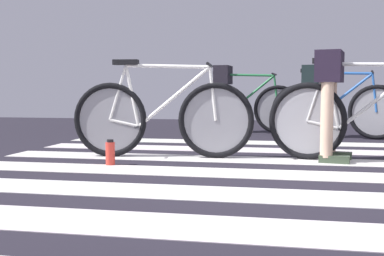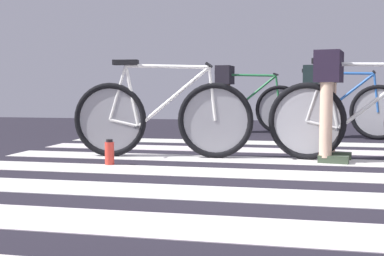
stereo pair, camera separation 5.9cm
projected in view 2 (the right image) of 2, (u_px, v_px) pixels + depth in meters
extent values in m
cube|color=black|center=(280.00, 181.00, 3.56)|extent=(18.00, 14.00, 0.02)
cube|color=silver|center=(285.00, 232.00, 2.23)|extent=(5.20, 0.44, 0.00)
cube|color=silver|center=(253.00, 195.00, 3.01)|extent=(5.20, 0.44, 0.00)
cube|color=silver|center=(273.00, 174.00, 3.75)|extent=(5.20, 0.44, 0.00)
cube|color=silver|center=(276.00, 161.00, 4.49)|extent=(5.20, 0.44, 0.00)
cube|color=silver|center=(280.00, 151.00, 5.22)|extent=(5.20, 0.44, 0.00)
cube|color=beige|center=(279.00, 143.00, 5.96)|extent=(5.20, 0.44, 0.00)
torus|color=black|center=(110.00, 120.00, 4.75)|extent=(0.72, 0.12, 0.72)
torus|color=black|center=(215.00, 121.00, 4.63)|extent=(0.72, 0.12, 0.72)
cylinder|color=gray|center=(110.00, 120.00, 4.75)|extent=(0.61, 0.06, 0.61)
cylinder|color=gray|center=(215.00, 121.00, 4.63)|extent=(0.61, 0.06, 0.61)
cylinder|color=white|center=(167.00, 66.00, 4.64)|extent=(0.80, 0.10, 0.05)
cylinder|color=white|center=(173.00, 97.00, 4.66)|extent=(0.70, 0.09, 0.59)
cylinder|color=white|center=(132.00, 96.00, 4.70)|extent=(0.16, 0.05, 0.59)
cylinder|color=white|center=(124.00, 123.00, 4.73)|extent=(0.29, 0.05, 0.09)
cylinder|color=white|center=(118.00, 93.00, 4.72)|extent=(0.19, 0.04, 0.53)
cylinder|color=white|center=(212.00, 94.00, 4.61)|extent=(0.09, 0.04, 0.50)
cube|color=black|center=(126.00, 62.00, 4.68)|extent=(0.25, 0.11, 0.05)
cylinder|color=black|center=(209.00, 65.00, 4.59)|extent=(0.07, 0.52, 0.03)
cylinder|color=#4C4C51|center=(138.00, 126.00, 4.72)|extent=(0.05, 0.34, 0.02)
torus|color=black|center=(307.00, 121.00, 4.52)|extent=(0.71, 0.19, 0.72)
cylinder|color=gray|center=(307.00, 121.00, 4.52)|extent=(0.60, 0.12, 0.61)
cylinder|color=#BBBCBE|center=(373.00, 64.00, 4.27)|extent=(0.79, 0.18, 0.05)
cylinder|color=#BBBCBE|center=(379.00, 98.00, 4.27)|extent=(0.70, 0.16, 0.59)
cylinder|color=#BBBCBE|center=(332.00, 96.00, 4.42)|extent=(0.16, 0.06, 0.59)
cylinder|color=#BBBCBE|center=(322.00, 125.00, 4.47)|extent=(0.29, 0.08, 0.09)
cylinder|color=#BBBCBE|center=(316.00, 93.00, 4.47)|extent=(0.19, 0.06, 0.53)
cube|color=black|center=(326.00, 61.00, 4.42)|extent=(0.25, 0.13, 0.05)
cylinder|color=#4C4C51|center=(338.00, 129.00, 4.42)|extent=(0.08, 0.34, 0.02)
cylinder|color=beige|center=(330.00, 105.00, 4.57)|extent=(0.11, 0.11, 0.90)
cylinder|color=beige|center=(326.00, 106.00, 4.31)|extent=(0.11, 0.11, 0.90)
cube|color=black|center=(329.00, 67.00, 4.41)|extent=(0.29, 0.44, 0.28)
cube|color=#374633|center=(337.00, 156.00, 4.58)|extent=(0.27, 0.15, 0.07)
cube|color=#374633|center=(333.00, 160.00, 4.32)|extent=(0.27, 0.15, 0.07)
torus|color=black|center=(299.00, 111.00, 6.75)|extent=(0.71, 0.18, 0.72)
torus|color=black|center=(378.00, 112.00, 6.36)|extent=(0.71, 0.18, 0.72)
cylinder|color=gray|center=(299.00, 111.00, 6.75)|extent=(0.60, 0.12, 0.61)
cylinder|color=gray|center=(378.00, 112.00, 6.36)|extent=(0.60, 0.12, 0.61)
cylinder|color=#285CAD|center=(342.00, 73.00, 6.50)|extent=(0.79, 0.18, 0.05)
cylinder|color=#285CAD|center=(346.00, 95.00, 6.50)|extent=(0.70, 0.16, 0.59)
cylinder|color=#285CAD|center=(315.00, 94.00, 6.65)|extent=(0.16, 0.06, 0.59)
cylinder|color=#285CAD|center=(309.00, 113.00, 6.70)|extent=(0.29, 0.08, 0.09)
cylinder|color=#285CAD|center=(305.00, 92.00, 6.70)|extent=(0.19, 0.06, 0.53)
cylinder|color=#285CAD|center=(376.00, 93.00, 6.36)|extent=(0.09, 0.04, 0.50)
cube|color=black|center=(311.00, 71.00, 6.65)|extent=(0.25, 0.13, 0.05)
cylinder|color=black|center=(374.00, 72.00, 6.35)|extent=(0.12, 0.52, 0.03)
cylinder|color=#4C4C51|center=(320.00, 116.00, 6.65)|extent=(0.08, 0.34, 0.02)
cylinder|color=beige|center=(315.00, 101.00, 6.79)|extent=(0.11, 0.11, 0.89)
cylinder|color=beige|center=(311.00, 101.00, 6.54)|extent=(0.11, 0.11, 0.89)
cube|color=black|center=(313.00, 76.00, 6.64)|extent=(0.29, 0.44, 0.28)
cube|color=#2A2151|center=(319.00, 134.00, 6.80)|extent=(0.27, 0.15, 0.07)
cube|color=#2A2151|center=(316.00, 136.00, 6.55)|extent=(0.27, 0.15, 0.07)
torus|color=black|center=(213.00, 109.00, 7.55)|extent=(0.72, 0.11, 0.72)
torus|color=black|center=(280.00, 110.00, 7.27)|extent=(0.72, 0.11, 0.72)
cylinder|color=gray|center=(213.00, 109.00, 7.55)|extent=(0.61, 0.05, 0.61)
cylinder|color=gray|center=(280.00, 110.00, 7.27)|extent=(0.61, 0.05, 0.61)
cylinder|color=#2B7E46|center=(249.00, 75.00, 7.36)|extent=(0.80, 0.09, 0.05)
cylinder|color=#2B7E46|center=(253.00, 95.00, 7.36)|extent=(0.70, 0.09, 0.59)
cylinder|color=#2B7E46|center=(227.00, 94.00, 7.47)|extent=(0.16, 0.05, 0.59)
cylinder|color=#2B7E46|center=(221.00, 111.00, 7.51)|extent=(0.29, 0.05, 0.09)
cylinder|color=#2B7E46|center=(218.00, 92.00, 7.51)|extent=(0.19, 0.04, 0.53)
cylinder|color=#2B7E46|center=(278.00, 93.00, 7.26)|extent=(0.09, 0.04, 0.50)
cube|color=black|center=(223.00, 73.00, 7.46)|extent=(0.25, 0.11, 0.05)
cylinder|color=black|center=(276.00, 74.00, 7.25)|extent=(0.07, 0.52, 0.03)
cylinder|color=#4C4C51|center=(230.00, 113.00, 7.48)|extent=(0.05, 0.34, 0.02)
cylinder|color=brown|center=(227.00, 99.00, 7.62)|extent=(0.11, 0.11, 0.92)
cylinder|color=brown|center=(223.00, 99.00, 7.35)|extent=(0.11, 0.11, 0.92)
cube|color=black|center=(225.00, 75.00, 7.46)|extent=(0.25, 0.43, 0.28)
cube|color=#1C2241|center=(231.00, 129.00, 7.64)|extent=(0.27, 0.12, 0.07)
cube|color=#1C2241|center=(227.00, 131.00, 7.37)|extent=(0.27, 0.12, 0.07)
cylinder|color=red|center=(110.00, 154.00, 4.23)|extent=(0.08, 0.08, 0.20)
cylinder|color=black|center=(109.00, 141.00, 4.22)|extent=(0.06, 0.06, 0.02)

